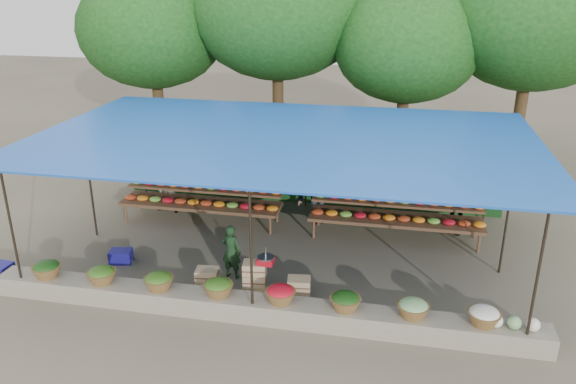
% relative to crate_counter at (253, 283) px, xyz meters
% --- Properties ---
extents(ground, '(60.00, 60.00, 0.00)m').
position_rel_crate_counter_xyz_m(ground, '(0.21, 2.02, -0.31)').
color(ground, brown).
rests_on(ground, ground).
extents(stone_curb, '(10.60, 0.55, 0.40)m').
position_rel_crate_counter_xyz_m(stone_curb, '(0.21, -0.73, -0.11)').
color(stone_curb, gray).
rests_on(stone_curb, ground).
extents(stall_canopy, '(10.80, 6.60, 2.82)m').
position_rel_crate_counter_xyz_m(stall_canopy, '(0.21, 2.09, 2.36)').
color(stall_canopy, black).
rests_on(stall_canopy, ground).
extents(produce_baskets, '(8.98, 0.58, 0.34)m').
position_rel_crate_counter_xyz_m(produce_baskets, '(0.11, -0.73, 0.25)').
color(produce_baskets, brown).
rests_on(produce_baskets, stone_curb).
extents(netting_backdrop, '(10.60, 0.06, 2.50)m').
position_rel_crate_counter_xyz_m(netting_backdrop, '(0.21, 5.17, 0.94)').
color(netting_backdrop, '#19471B').
rests_on(netting_backdrop, ground).
extents(tree_row, '(16.51, 5.50, 7.12)m').
position_rel_crate_counter_xyz_m(tree_row, '(0.72, 8.10, 4.39)').
color(tree_row, '#352513').
rests_on(tree_row, ground).
extents(fruit_table_left, '(4.21, 0.95, 0.93)m').
position_rel_crate_counter_xyz_m(fruit_table_left, '(-2.28, 3.37, 0.30)').
color(fruit_table_left, '#4A351D').
rests_on(fruit_table_left, ground).
extents(fruit_table_right, '(4.21, 0.95, 0.93)m').
position_rel_crate_counter_xyz_m(fruit_table_right, '(2.72, 3.37, 0.30)').
color(fruit_table_right, '#4A351D').
rests_on(fruit_table_right, ground).
extents(crate_counter, '(2.39, 0.39, 0.77)m').
position_rel_crate_counter_xyz_m(crate_counter, '(0.00, 0.00, 0.00)').
color(crate_counter, '#A0835B').
rests_on(crate_counter, ground).
extents(weighing_scale, '(0.33, 0.33, 0.35)m').
position_rel_crate_counter_xyz_m(weighing_scale, '(0.26, 0.00, 0.54)').
color(weighing_scale, red).
rests_on(weighing_scale, crate_counter).
extents(vendor_seated, '(0.49, 0.36, 1.22)m').
position_rel_crate_counter_xyz_m(vendor_seated, '(-0.65, 0.66, 0.30)').
color(vendor_seated, '#173319').
rests_on(vendor_seated, ground).
extents(customer_left, '(0.80, 0.65, 1.55)m').
position_rel_crate_counter_xyz_m(customer_left, '(-3.35, 3.76, 0.46)').
color(customer_left, slate).
rests_on(customer_left, ground).
extents(customer_mid, '(1.35, 1.16, 1.82)m').
position_rel_crate_counter_xyz_m(customer_mid, '(0.74, 3.86, 0.60)').
color(customer_mid, slate).
rests_on(customer_mid, ground).
extents(customer_right, '(0.99, 0.64, 1.56)m').
position_rel_crate_counter_xyz_m(customer_right, '(4.19, 3.96, 0.47)').
color(customer_right, slate).
rests_on(customer_right, ground).
extents(blue_crate_back, '(0.55, 0.45, 0.29)m').
position_rel_crate_counter_xyz_m(blue_crate_back, '(-3.31, 0.81, -0.16)').
color(blue_crate_back, navy).
rests_on(blue_crate_back, ground).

